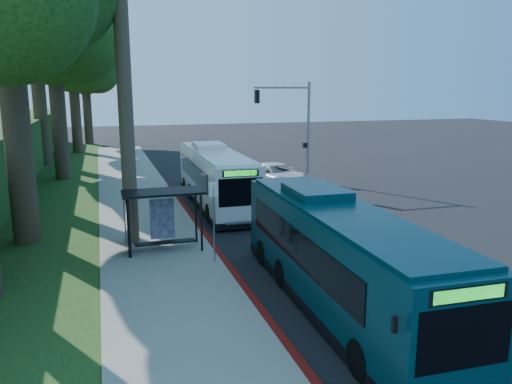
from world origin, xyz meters
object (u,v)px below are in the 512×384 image
object	(u,v)px
teal_bus	(337,255)
pickup	(276,175)
bus_shelter	(157,209)
white_bus	(215,176)

from	to	relation	value
teal_bus	pickup	xyz separation A→B (m)	(4.62, 18.47, -0.86)
bus_shelter	teal_bus	world-z (taller)	teal_bus
white_bus	bus_shelter	bearing A→B (deg)	-117.59
teal_bus	pickup	world-z (taller)	teal_bus
white_bus	teal_bus	xyz separation A→B (m)	(0.48, -14.40, 0.01)
bus_shelter	white_bus	distance (m)	8.60
white_bus	pickup	distance (m)	6.57
white_bus	pickup	world-z (taller)	white_bus
pickup	teal_bus	bearing A→B (deg)	-121.19
bus_shelter	white_bus	world-z (taller)	white_bus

